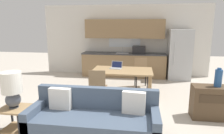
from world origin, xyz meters
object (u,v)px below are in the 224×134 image
Objects in this scene: dining_table at (122,72)px; laptop at (116,67)px; table_lamp at (12,88)px; credenza at (214,102)px; refrigerator at (179,55)px; dining_chair_near_left at (98,86)px; couch at (94,119)px; dining_chair_far_right at (141,72)px; side_table at (15,116)px; vase at (218,78)px.

laptop is (-0.19, 0.20, 0.10)m from dining_table.
credenza is (3.77, 1.18, -0.53)m from table_lamp.
dining_chair_near_left is at bearing -129.86° from refrigerator.
dining_chair_far_right is at bearing 75.33° from couch.
table_lamp is (-3.58, -4.36, -0.01)m from refrigerator.
dining_chair_near_left is at bearing 172.79° from credenza.
credenza is (0.19, -3.19, -0.54)m from refrigerator.
laptop is (-2.06, -1.85, -0.12)m from refrigerator.
dining_table is 2.91m from side_table.
dining_chair_far_right is at bearing -138.76° from refrigerator.
dining_table is (-1.87, -2.04, -0.22)m from refrigerator.
dining_chair_far_right is 1.01m from laptop.
table_lamp is 0.71× the size of dining_chair_far_right.
refrigerator is 5.65m from table_lamp.
laptop is at bearing 58.82° from side_table.
vase is 1.10× the size of laptop.
table_lamp is 3.97m from vase.
dining_table is 2.37m from credenza.
couch is 2.42× the size of credenza.
credenza is at bearing -21.07° from laptop.
couch is at bearing -116.92° from refrigerator.
side_table is at bearing -174.79° from couch.
side_table is 0.54m from table_lamp.
laptop is (1.52, 2.52, -0.11)m from table_lamp.
dining_chair_far_right is at bearing 127.99° from vase.
side_table is 0.79× the size of table_lamp.
dining_chair_near_left is 2.55× the size of laptop.
couch is 2.64m from vase.
couch is at bearing 94.90° from dining_chair_near_left.
side_table is 1.93m from dining_chair_near_left.
vase is 2.65m from dining_chair_near_left.
side_table is at bearing -162.62° from credenza.
vase is at bearing 167.93° from dining_chair_near_left.
side_table is 1.43× the size of laptop.
couch is at bearing 5.21° from side_table.
table_lamp is 3.90m from dining_chair_far_right.
dining_chair_far_right is (-1.54, 2.00, 0.14)m from credenza.
refrigerator is 1.84m from dining_chair_far_right.
dining_table is 1.02m from dining_chair_far_right.
vase is (0.02, -0.00, 0.54)m from credenza.
dining_chair_far_right is (-1.56, 2.00, -0.39)m from vase.
refrigerator is 2.76× the size of table_lamp.
dining_chair_far_right is at bearing -126.63° from dining_chair_near_left.
table_lamp reaches higher than couch.
credenza is at bearing -86.62° from refrigerator.
dining_table reaches higher than credenza.
table_lamp is at bearing 46.68° from dining_chair_near_left.
laptop is at bearing 149.22° from credenza.
dining_table is 1.79× the size of credenza.
vase is (3.79, 1.18, 0.01)m from table_lamp.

